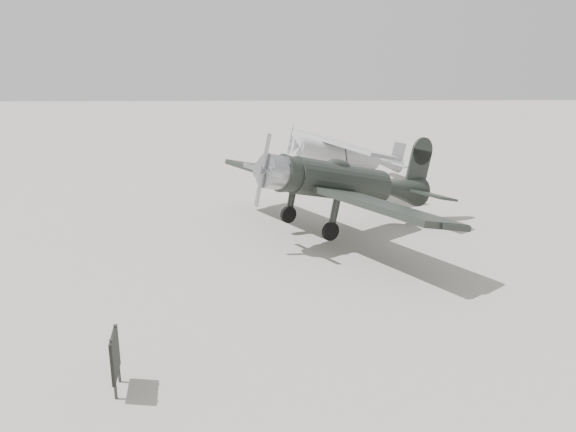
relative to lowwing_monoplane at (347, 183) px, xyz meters
name	(u,v)px	position (x,y,z in m)	size (l,w,h in m)	color
ground	(329,287)	(-1.31, -5.88, -2.24)	(160.00, 160.00, 0.00)	#9D978B
lowwing_monoplane	(347,183)	(0.00, 0.00, 0.00)	(10.58, 12.18, 4.24)	black
highwing_monoplane	(344,150)	(1.10, 10.00, -0.25)	(8.14, 11.06, 3.19)	#ADB0B3
sign_board	(115,356)	(-6.80, -11.72, -1.35)	(0.21, 1.03, 1.49)	#333333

